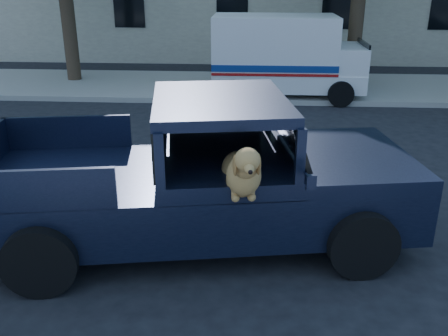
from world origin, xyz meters
name	(u,v)px	position (x,y,z in m)	size (l,w,h in m)	color
ground	(117,225)	(0.00, 0.00, 0.00)	(120.00, 120.00, 0.00)	black
far_sidewalk	(194,86)	(0.00, 9.20, 0.07)	(60.00, 4.00, 0.15)	gray
lane_stripes	(254,151)	(2.00, 3.40, 0.01)	(21.60, 0.14, 0.01)	silver
pickup_truck	(194,195)	(1.21, -0.32, 0.68)	(5.92, 3.22, 2.02)	black
mail_truck	(284,63)	(2.78, 8.13, 1.02)	(4.27, 2.19, 2.33)	silver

